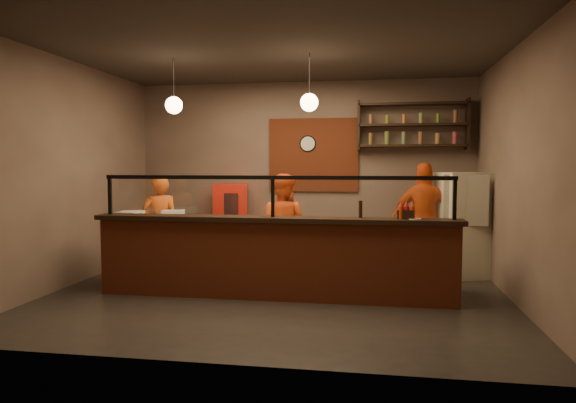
% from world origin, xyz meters
% --- Properties ---
extents(floor, '(6.00, 6.00, 0.00)m').
position_xyz_m(floor, '(0.00, 0.00, 0.00)').
color(floor, black).
rests_on(floor, ground).
extents(ceiling, '(6.00, 6.00, 0.00)m').
position_xyz_m(ceiling, '(0.00, 0.00, 3.20)').
color(ceiling, '#352F28').
rests_on(ceiling, wall_back).
extents(wall_back, '(6.00, 0.00, 6.00)m').
position_xyz_m(wall_back, '(0.00, 2.50, 1.60)').
color(wall_back, '#715E53').
rests_on(wall_back, floor).
extents(wall_left, '(0.00, 5.00, 5.00)m').
position_xyz_m(wall_left, '(-3.00, 0.00, 1.60)').
color(wall_left, '#715E53').
rests_on(wall_left, floor).
extents(wall_right, '(0.00, 5.00, 5.00)m').
position_xyz_m(wall_right, '(3.00, 0.00, 1.60)').
color(wall_right, '#715E53').
rests_on(wall_right, floor).
extents(wall_front, '(6.00, 0.00, 6.00)m').
position_xyz_m(wall_front, '(0.00, -2.50, 1.60)').
color(wall_front, '#715E53').
rests_on(wall_front, floor).
extents(brick_patch, '(1.60, 0.04, 1.30)m').
position_xyz_m(brick_patch, '(0.20, 2.47, 1.90)').
color(brick_patch, brown).
rests_on(brick_patch, wall_back).
extents(service_counter, '(4.60, 0.25, 1.00)m').
position_xyz_m(service_counter, '(0.00, -0.30, 0.50)').
color(service_counter, brown).
rests_on(service_counter, floor).
extents(counter_ledge, '(4.70, 0.37, 0.06)m').
position_xyz_m(counter_ledge, '(0.00, -0.30, 1.03)').
color(counter_ledge, black).
rests_on(counter_ledge, service_counter).
extents(worktop_cabinet, '(4.60, 0.75, 0.85)m').
position_xyz_m(worktop_cabinet, '(0.00, 0.20, 0.42)').
color(worktop_cabinet, gray).
rests_on(worktop_cabinet, floor).
extents(worktop, '(4.60, 0.75, 0.05)m').
position_xyz_m(worktop, '(0.00, 0.20, 0.88)').
color(worktop, silver).
rests_on(worktop, worktop_cabinet).
extents(sneeze_guard, '(4.50, 0.05, 0.52)m').
position_xyz_m(sneeze_guard, '(0.00, -0.30, 1.37)').
color(sneeze_guard, white).
rests_on(sneeze_guard, counter_ledge).
extents(wall_shelving, '(1.84, 0.28, 0.85)m').
position_xyz_m(wall_shelving, '(1.90, 2.32, 2.40)').
color(wall_shelving, black).
rests_on(wall_shelving, wall_back).
extents(wall_clock, '(0.30, 0.04, 0.30)m').
position_xyz_m(wall_clock, '(0.10, 2.46, 2.10)').
color(wall_clock, black).
rests_on(wall_clock, wall_back).
extents(pendant_left, '(0.24, 0.24, 0.77)m').
position_xyz_m(pendant_left, '(-1.50, 0.20, 2.55)').
color(pendant_left, black).
rests_on(pendant_left, ceiling).
extents(pendant_right, '(0.24, 0.24, 0.77)m').
position_xyz_m(pendant_right, '(0.40, 0.20, 2.55)').
color(pendant_right, black).
rests_on(pendant_right, ceiling).
extents(cook_left, '(0.66, 0.55, 1.56)m').
position_xyz_m(cook_left, '(-2.05, 0.94, 0.78)').
color(cook_left, '#DB5414').
rests_on(cook_left, floor).
extents(cook_mid, '(0.91, 0.80, 1.59)m').
position_xyz_m(cook_mid, '(-0.07, 0.83, 0.80)').
color(cook_mid, '#C54112').
rests_on(cook_mid, floor).
extents(cook_right, '(1.04, 0.44, 1.76)m').
position_xyz_m(cook_right, '(2.05, 1.46, 0.88)').
color(cook_right, '#C94612').
rests_on(cook_right, floor).
extents(fridge, '(0.84, 0.81, 1.61)m').
position_xyz_m(fridge, '(2.60, 1.47, 0.80)').
color(fridge, beige).
rests_on(fridge, floor).
extents(red_cooler, '(0.70, 0.66, 1.39)m').
position_xyz_m(red_cooler, '(-1.24, 2.15, 0.69)').
color(red_cooler, red).
rests_on(red_cooler, floor).
extents(pizza_dough, '(0.58, 0.58, 0.01)m').
position_xyz_m(pizza_dough, '(-0.09, 0.21, 0.91)').
color(pizza_dough, white).
rests_on(pizza_dough, worktop).
extents(prep_tub_a, '(0.38, 0.33, 0.16)m').
position_xyz_m(prep_tub_a, '(-2.15, 0.19, 0.98)').
color(prep_tub_a, white).
rests_on(prep_tub_a, worktop).
extents(prep_tub_b, '(0.39, 0.35, 0.16)m').
position_xyz_m(prep_tub_b, '(-1.60, 0.37, 0.98)').
color(prep_tub_b, silver).
rests_on(prep_tub_b, worktop).
extents(prep_tub_c, '(0.36, 0.32, 0.16)m').
position_xyz_m(prep_tub_c, '(-2.15, 0.08, 0.98)').
color(prep_tub_c, silver).
rests_on(prep_tub_c, worktop).
extents(rolling_pin, '(0.34, 0.06, 0.06)m').
position_xyz_m(rolling_pin, '(-1.20, 0.13, 0.93)').
color(rolling_pin, gold).
rests_on(rolling_pin, worktop).
extents(condiment_caddy, '(0.22, 0.18, 0.11)m').
position_xyz_m(condiment_caddy, '(1.66, -0.27, 1.12)').
color(condiment_caddy, black).
rests_on(condiment_caddy, counter_ledge).
extents(pepper_mill, '(0.06, 0.06, 0.21)m').
position_xyz_m(pepper_mill, '(1.10, -0.23, 1.17)').
color(pepper_mill, black).
rests_on(pepper_mill, counter_ledge).
extents(small_plate, '(0.18, 0.18, 0.01)m').
position_xyz_m(small_plate, '(1.75, -0.31, 1.07)').
color(small_plate, white).
rests_on(small_plate, counter_ledge).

